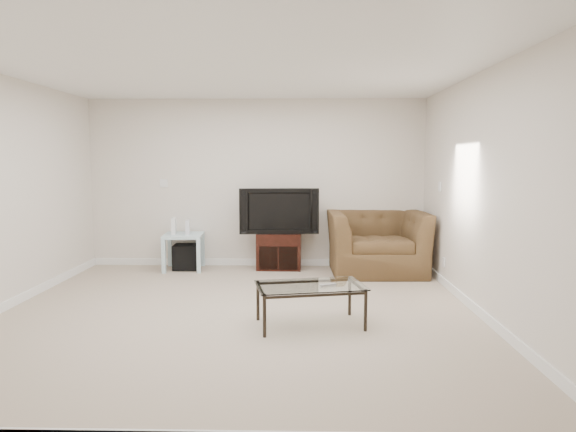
{
  "coord_description": "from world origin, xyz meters",
  "views": [
    {
      "loc": [
        0.65,
        -5.18,
        1.6
      ],
      "look_at": [
        0.5,
        1.2,
        0.9
      ],
      "focal_mm": 32.0,
      "sensor_mm": 36.0,
      "label": 1
    }
  ],
  "objects_px": {
    "side_table": "(184,252)",
    "recliner": "(377,232)",
    "television": "(279,210)",
    "tv_stand": "(279,251)",
    "coffee_table": "(310,305)",
    "subwoofer": "(186,257)"
  },
  "relations": [
    {
      "from": "side_table",
      "to": "subwoofer",
      "type": "distance_m",
      "value": 0.09
    },
    {
      "from": "tv_stand",
      "to": "coffee_table",
      "type": "height_order",
      "value": "tv_stand"
    },
    {
      "from": "subwoofer",
      "to": "coffee_table",
      "type": "bearing_deg",
      "value": -55.24
    },
    {
      "from": "recliner",
      "to": "subwoofer",
      "type": "bearing_deg",
      "value": 175.1
    },
    {
      "from": "coffee_table",
      "to": "recliner",
      "type": "bearing_deg",
      "value": 67.52
    },
    {
      "from": "recliner",
      "to": "side_table",
      "type": "bearing_deg",
      "value": 175.63
    },
    {
      "from": "side_table",
      "to": "recliner",
      "type": "height_order",
      "value": "recliner"
    },
    {
      "from": "television",
      "to": "coffee_table",
      "type": "height_order",
      "value": "television"
    },
    {
      "from": "tv_stand",
      "to": "subwoofer",
      "type": "xyz_separation_m",
      "value": [
        -1.36,
        -0.08,
        -0.08
      ]
    },
    {
      "from": "television",
      "to": "side_table",
      "type": "bearing_deg",
      "value": 179.58
    },
    {
      "from": "recliner",
      "to": "television",
      "type": "bearing_deg",
      "value": 169.93
    },
    {
      "from": "tv_stand",
      "to": "television",
      "type": "bearing_deg",
      "value": -90.0
    },
    {
      "from": "television",
      "to": "coffee_table",
      "type": "distance_m",
      "value": 2.71
    },
    {
      "from": "television",
      "to": "side_table",
      "type": "height_order",
      "value": "television"
    },
    {
      "from": "television",
      "to": "subwoofer",
      "type": "height_order",
      "value": "television"
    },
    {
      "from": "tv_stand",
      "to": "recliner",
      "type": "bearing_deg",
      "value": -8.17
    },
    {
      "from": "tv_stand",
      "to": "coffee_table",
      "type": "xyz_separation_m",
      "value": [
        0.4,
        -2.62,
        -0.07
      ]
    },
    {
      "from": "side_table",
      "to": "television",
      "type": "bearing_deg",
      "value": 3.19
    },
    {
      "from": "tv_stand",
      "to": "side_table",
      "type": "xyz_separation_m",
      "value": [
        -1.39,
        -0.1,
        -0.01
      ]
    },
    {
      "from": "subwoofer",
      "to": "recliner",
      "type": "height_order",
      "value": "recliner"
    },
    {
      "from": "subwoofer",
      "to": "tv_stand",
      "type": "bearing_deg",
      "value": 3.37
    },
    {
      "from": "subwoofer",
      "to": "coffee_table",
      "type": "distance_m",
      "value": 3.1
    }
  ]
}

